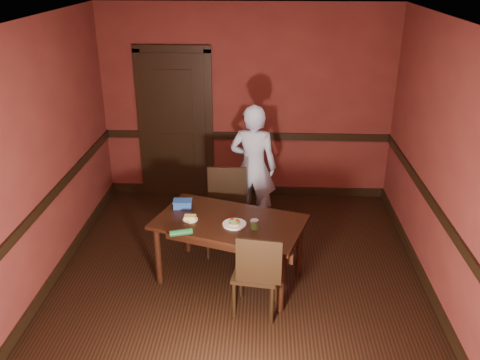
# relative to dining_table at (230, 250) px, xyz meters

# --- Properties ---
(floor) EXTENTS (4.00, 4.50, 0.01)m
(floor) POSITION_rel_dining_table_xyz_m (0.10, -0.08, -0.35)
(floor) COLOR black
(floor) RESTS_ON ground
(ceiling) EXTENTS (4.00, 4.50, 0.01)m
(ceiling) POSITION_rel_dining_table_xyz_m (0.10, -0.08, 2.35)
(ceiling) COLOR silver
(ceiling) RESTS_ON ground
(wall_back) EXTENTS (4.00, 0.02, 2.70)m
(wall_back) POSITION_rel_dining_table_xyz_m (0.10, 2.17, 1.00)
(wall_back) COLOR maroon
(wall_back) RESTS_ON ground
(wall_front) EXTENTS (4.00, 0.02, 2.70)m
(wall_front) POSITION_rel_dining_table_xyz_m (0.10, -2.33, 1.00)
(wall_front) COLOR maroon
(wall_front) RESTS_ON ground
(wall_left) EXTENTS (0.02, 4.50, 2.70)m
(wall_left) POSITION_rel_dining_table_xyz_m (-1.90, -0.08, 1.00)
(wall_left) COLOR maroon
(wall_left) RESTS_ON ground
(wall_right) EXTENTS (0.02, 4.50, 2.70)m
(wall_right) POSITION_rel_dining_table_xyz_m (2.10, -0.08, 1.00)
(wall_right) COLOR maroon
(wall_right) RESTS_ON ground
(dado_back) EXTENTS (4.00, 0.03, 0.10)m
(dado_back) POSITION_rel_dining_table_xyz_m (0.10, 2.16, 0.55)
(dado_back) COLOR black
(dado_back) RESTS_ON ground
(dado_left) EXTENTS (0.03, 4.50, 0.10)m
(dado_left) POSITION_rel_dining_table_xyz_m (-1.89, -0.08, 0.55)
(dado_left) COLOR black
(dado_left) RESTS_ON ground
(dado_right) EXTENTS (0.03, 4.50, 0.10)m
(dado_right) POSITION_rel_dining_table_xyz_m (2.08, -0.08, 0.55)
(dado_right) COLOR black
(dado_right) RESTS_ON ground
(baseboard_back) EXTENTS (4.00, 0.03, 0.12)m
(baseboard_back) POSITION_rel_dining_table_xyz_m (0.10, 2.16, -0.29)
(baseboard_back) COLOR black
(baseboard_back) RESTS_ON ground
(baseboard_left) EXTENTS (0.03, 4.50, 0.12)m
(baseboard_left) POSITION_rel_dining_table_xyz_m (-1.89, -0.08, -0.29)
(baseboard_left) COLOR black
(baseboard_left) RESTS_ON ground
(baseboard_right) EXTENTS (0.03, 4.50, 0.12)m
(baseboard_right) POSITION_rel_dining_table_xyz_m (2.08, -0.08, -0.29)
(baseboard_right) COLOR black
(baseboard_right) RESTS_ON ground
(door) EXTENTS (1.05, 0.07, 2.20)m
(door) POSITION_rel_dining_table_xyz_m (-0.90, 2.14, 0.74)
(door) COLOR black
(door) RESTS_ON ground
(dining_table) EXTENTS (1.70, 1.28, 0.71)m
(dining_table) POSITION_rel_dining_table_xyz_m (0.00, 0.00, 0.00)
(dining_table) COLOR black
(dining_table) RESTS_ON floor
(chair_far) EXTENTS (0.46, 0.46, 0.98)m
(chair_far) POSITION_rel_dining_table_xyz_m (-0.08, 0.57, 0.14)
(chair_far) COLOR black
(chair_far) RESTS_ON floor
(chair_near) EXTENTS (0.48, 0.48, 0.91)m
(chair_near) POSITION_rel_dining_table_xyz_m (0.29, -0.53, 0.10)
(chair_near) COLOR black
(chair_near) RESTS_ON floor
(person) EXTENTS (0.63, 0.45, 1.61)m
(person) POSITION_rel_dining_table_xyz_m (0.21, 1.24, 0.45)
(person) COLOR silver
(person) RESTS_ON floor
(sandwich_plate) EXTENTS (0.24, 0.24, 0.06)m
(sandwich_plate) POSITION_rel_dining_table_xyz_m (0.06, -0.09, 0.37)
(sandwich_plate) COLOR white
(sandwich_plate) RESTS_ON dining_table
(sauce_jar) EXTENTS (0.08, 0.08, 0.10)m
(sauce_jar) POSITION_rel_dining_table_xyz_m (0.26, -0.16, 0.40)
(sauce_jar) COLOR #52883C
(sauce_jar) RESTS_ON dining_table
(cheese_saucer) EXTENTS (0.16, 0.16, 0.05)m
(cheese_saucer) POSITION_rel_dining_table_xyz_m (-0.41, -0.00, 0.37)
(cheese_saucer) COLOR white
(cheese_saucer) RESTS_ON dining_table
(food_tub) EXTENTS (0.21, 0.15, 0.09)m
(food_tub) POSITION_rel_dining_table_xyz_m (-0.53, 0.28, 0.40)
(food_tub) COLOR blue
(food_tub) RESTS_ON dining_table
(wrapped_veg) EXTENTS (0.23, 0.13, 0.06)m
(wrapped_veg) POSITION_rel_dining_table_xyz_m (-0.45, -0.33, 0.39)
(wrapped_veg) COLOR #145024
(wrapped_veg) RESTS_ON dining_table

